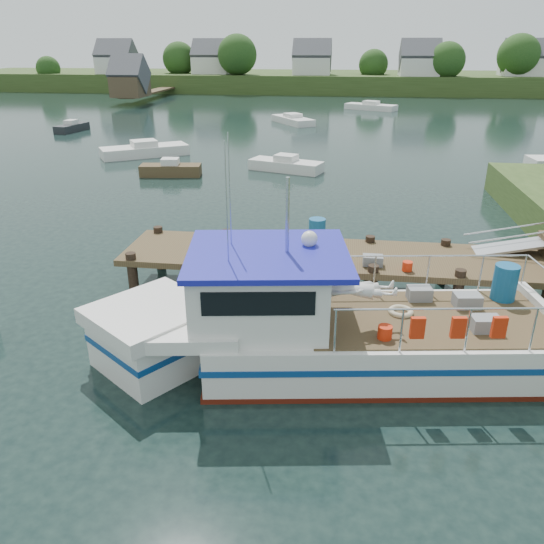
# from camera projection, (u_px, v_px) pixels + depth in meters

# --- Properties ---
(ground_plane) EXTENTS (160.00, 160.00, 0.00)m
(ground_plane) POSITION_uv_depth(u_px,v_px,m) (308.00, 292.00, 17.69)
(ground_plane) COLOR black
(far_shore) EXTENTS (140.00, 42.55, 9.22)m
(far_shore) POSITION_uv_depth(u_px,v_px,m) (342.00, 78.00, 91.78)
(far_shore) COLOR #364C1F
(far_shore) RESTS_ON ground
(dock) EXTENTS (16.60, 3.00, 4.78)m
(dock) POSITION_uv_depth(u_px,v_px,m) (525.00, 237.00, 16.01)
(dock) COLOR #4A3A23
(dock) RESTS_ON ground
(lobster_boat) EXTENTS (12.20, 4.99, 5.80)m
(lobster_boat) POSITION_uv_depth(u_px,v_px,m) (318.00, 327.00, 13.33)
(lobster_boat) COLOR silver
(lobster_boat) RESTS_ON ground
(moored_rowboat) EXTENTS (3.86, 1.75, 1.08)m
(moored_rowboat) POSITION_uv_depth(u_px,v_px,m) (171.00, 169.00, 33.06)
(moored_rowboat) COLOR #4A3A23
(moored_rowboat) RESTS_ON ground
(moored_far) EXTENTS (6.63, 4.67, 1.07)m
(moored_far) POSITION_uv_depth(u_px,v_px,m) (371.00, 107.00, 65.97)
(moored_far) COLOR silver
(moored_far) RESTS_ON ground
(moored_a) EXTENTS (6.33, 5.17, 1.14)m
(moored_a) POSITION_uv_depth(u_px,v_px,m) (145.00, 150.00, 38.86)
(moored_a) COLOR silver
(moored_a) RESTS_ON ground
(moored_b) EXTENTS (5.00, 3.03, 1.05)m
(moored_b) POSITION_uv_depth(u_px,v_px,m) (286.00, 165.00, 34.33)
(moored_b) COLOR silver
(moored_b) RESTS_ON ground
(moored_d) EXTENTS (5.01, 6.14, 1.02)m
(moored_d) POSITION_uv_depth(u_px,v_px,m) (293.00, 120.00, 54.65)
(moored_d) COLOR silver
(moored_d) RESTS_ON ground
(moored_e) EXTENTS (1.87, 3.98, 1.06)m
(moored_e) POSITION_uv_depth(u_px,v_px,m) (72.00, 127.00, 49.74)
(moored_e) COLOR black
(moored_e) RESTS_ON ground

